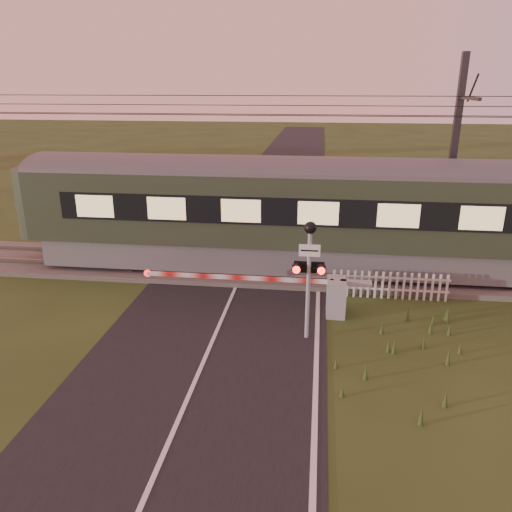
# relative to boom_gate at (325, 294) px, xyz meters

# --- Properties ---
(ground) EXTENTS (160.00, 160.00, 0.00)m
(ground) POSITION_rel_boom_gate_xyz_m (-2.95, -3.25, -0.62)
(ground) COLOR #293915
(ground) RESTS_ON ground
(road) EXTENTS (6.00, 140.00, 0.03)m
(road) POSITION_rel_boom_gate_xyz_m (-2.93, -3.48, -0.61)
(road) COLOR black
(road) RESTS_ON ground
(track_bed) EXTENTS (140.00, 3.40, 0.39)m
(track_bed) POSITION_rel_boom_gate_xyz_m (-2.95, 3.25, -0.55)
(track_bed) COLOR #47423D
(track_bed) RESTS_ON ground
(overhead_wires) EXTENTS (120.00, 0.62, 0.62)m
(overhead_wires) POSITION_rel_boom_gate_xyz_m (-2.95, 3.25, 5.11)
(overhead_wires) COLOR black
(overhead_wires) RESTS_ON ground
(boom_gate) EXTENTS (6.81, 0.84, 1.12)m
(boom_gate) POSITION_rel_boom_gate_xyz_m (0.00, 0.00, 0.00)
(boom_gate) COLOR gray
(boom_gate) RESTS_ON ground
(crossing_signal) EXTENTS (0.82, 0.35, 3.23)m
(crossing_signal) POSITION_rel_boom_gate_xyz_m (-0.48, -1.58, 1.61)
(crossing_signal) COLOR gray
(crossing_signal) RESTS_ON ground
(picket_fence) EXTENTS (3.70, 0.07, 0.89)m
(picket_fence) POSITION_rel_boom_gate_xyz_m (2.03, 1.36, -0.17)
(picket_fence) COLOR silver
(picket_fence) RESTS_ON ground
(catenary_mast) EXTENTS (0.24, 2.47, 7.52)m
(catenary_mast) POSITION_rel_boom_gate_xyz_m (4.49, 5.48, 3.28)
(catenary_mast) COLOR #2D2D30
(catenary_mast) RESTS_ON ground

